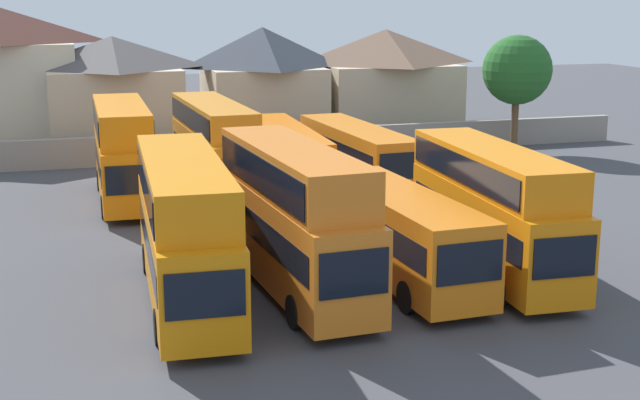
{
  "coord_description": "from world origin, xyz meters",
  "views": [
    {
      "loc": [
        -9.5,
        -29.19,
        10.28
      ],
      "look_at": [
        0.0,
        3.0,
        2.5
      ],
      "focal_mm": 50.25,
      "sensor_mm": 36.0,
      "label": 1
    }
  ],
  "objects_px": {
    "bus_8": "(356,153)",
    "tree_left_of_lot": "(517,70)",
    "bus_2": "(294,211)",
    "bus_6": "(214,144)",
    "house_terrace_far_right": "(385,80)",
    "bus_5": "(123,147)",
    "bus_3": "(401,231)",
    "bus_7": "(285,156)",
    "house_terrace_centre": "(114,91)",
    "bus_1": "(185,222)",
    "house_terrace_right": "(263,83)",
    "bus_4": "(492,204)"
  },
  "relations": [
    {
      "from": "bus_5",
      "to": "bus_3",
      "type": "bearing_deg",
      "value": 29.68
    },
    {
      "from": "tree_left_of_lot",
      "to": "bus_3",
      "type": "bearing_deg",
      "value": -126.25
    },
    {
      "from": "bus_2",
      "to": "bus_6",
      "type": "relative_size",
      "value": 0.99
    },
    {
      "from": "house_terrace_centre",
      "to": "bus_6",
      "type": "bearing_deg",
      "value": -76.94
    },
    {
      "from": "bus_1",
      "to": "house_terrace_centre",
      "type": "xyz_separation_m",
      "value": [
        -0.1,
        32.65,
        1.06
      ]
    },
    {
      "from": "bus_5",
      "to": "bus_2",
      "type": "bearing_deg",
      "value": 17.45
    },
    {
      "from": "bus_6",
      "to": "tree_left_of_lot",
      "type": "height_order",
      "value": "tree_left_of_lot"
    },
    {
      "from": "bus_2",
      "to": "tree_left_of_lot",
      "type": "height_order",
      "value": "tree_left_of_lot"
    },
    {
      "from": "tree_left_of_lot",
      "to": "bus_1",
      "type": "bearing_deg",
      "value": -136.74
    },
    {
      "from": "bus_4",
      "to": "tree_left_of_lot",
      "type": "distance_m",
      "value": 27.82
    },
    {
      "from": "bus_6",
      "to": "house_terrace_far_right",
      "type": "distance_m",
      "value": 23.82
    },
    {
      "from": "house_terrace_centre",
      "to": "tree_left_of_lot",
      "type": "height_order",
      "value": "tree_left_of_lot"
    },
    {
      "from": "bus_5",
      "to": "tree_left_of_lot",
      "type": "height_order",
      "value": "tree_left_of_lot"
    },
    {
      "from": "bus_8",
      "to": "tree_left_of_lot",
      "type": "relative_size",
      "value": 1.51
    },
    {
      "from": "bus_2",
      "to": "bus_3",
      "type": "xyz_separation_m",
      "value": [
        3.99,
        -0.0,
        -1.01
      ]
    },
    {
      "from": "bus_8",
      "to": "house_terrace_far_right",
      "type": "height_order",
      "value": "house_terrace_far_right"
    },
    {
      "from": "bus_3",
      "to": "house_terrace_far_right",
      "type": "height_order",
      "value": "house_terrace_far_right"
    },
    {
      "from": "bus_8",
      "to": "house_terrace_far_right",
      "type": "bearing_deg",
      "value": 151.66
    },
    {
      "from": "bus_3",
      "to": "bus_8",
      "type": "relative_size",
      "value": 0.9
    },
    {
      "from": "bus_3",
      "to": "bus_6",
      "type": "height_order",
      "value": "bus_6"
    },
    {
      "from": "bus_2",
      "to": "house_terrace_right",
      "type": "relative_size",
      "value": 1.32
    },
    {
      "from": "bus_1",
      "to": "tree_left_of_lot",
      "type": "height_order",
      "value": "tree_left_of_lot"
    },
    {
      "from": "bus_7",
      "to": "house_terrace_centre",
      "type": "xyz_separation_m",
      "value": [
        -7.55,
        17.09,
        1.85
      ]
    },
    {
      "from": "bus_3",
      "to": "bus_6",
      "type": "xyz_separation_m",
      "value": [
        -3.99,
        16.0,
        0.85
      ]
    },
    {
      "from": "bus_6",
      "to": "bus_8",
      "type": "relative_size",
      "value": 0.97
    },
    {
      "from": "bus_6",
      "to": "bus_5",
      "type": "bearing_deg",
      "value": -90.61
    },
    {
      "from": "bus_8",
      "to": "tree_left_of_lot",
      "type": "bearing_deg",
      "value": 116.52
    },
    {
      "from": "bus_3",
      "to": "bus_8",
      "type": "height_order",
      "value": "same"
    },
    {
      "from": "bus_8",
      "to": "tree_left_of_lot",
      "type": "distance_m",
      "value": 16.28
    },
    {
      "from": "bus_2",
      "to": "tree_left_of_lot",
      "type": "xyz_separation_m",
      "value": [
        21.48,
        23.86,
        2.44
      ]
    },
    {
      "from": "bus_7",
      "to": "bus_4",
      "type": "bearing_deg",
      "value": 16.16
    },
    {
      "from": "bus_6",
      "to": "house_terrace_far_right",
      "type": "bearing_deg",
      "value": 135.55
    },
    {
      "from": "bus_1",
      "to": "bus_8",
      "type": "xyz_separation_m",
      "value": [
        11.48,
        15.85,
        -0.88
      ]
    },
    {
      "from": "house_terrace_right",
      "to": "house_terrace_far_right",
      "type": "distance_m",
      "value": 9.42
    },
    {
      "from": "house_terrace_centre",
      "to": "house_terrace_far_right",
      "type": "relative_size",
      "value": 0.89
    },
    {
      "from": "bus_6",
      "to": "bus_7",
      "type": "distance_m",
      "value": 3.76
    },
    {
      "from": "bus_3",
      "to": "house_terrace_right",
      "type": "bearing_deg",
      "value": 172.67
    },
    {
      "from": "bus_2",
      "to": "house_terrace_far_right",
      "type": "height_order",
      "value": "house_terrace_far_right"
    },
    {
      "from": "bus_1",
      "to": "house_terrace_far_right",
      "type": "distance_m",
      "value": 38.97
    },
    {
      "from": "bus_4",
      "to": "bus_3",
      "type": "bearing_deg",
      "value": -88.88
    },
    {
      "from": "house_terrace_centre",
      "to": "house_terrace_right",
      "type": "xyz_separation_m",
      "value": [
        10.42,
        0.54,
        0.25
      ]
    },
    {
      "from": "house_terrace_far_right",
      "to": "house_terrace_right",
      "type": "bearing_deg",
      "value": -177.63
    },
    {
      "from": "bus_5",
      "to": "tree_left_of_lot",
      "type": "relative_size",
      "value": 1.37
    },
    {
      "from": "bus_2",
      "to": "bus_7",
      "type": "xyz_separation_m",
      "value": [
        3.66,
        15.64,
        -0.92
      ]
    },
    {
      "from": "bus_4",
      "to": "house_terrace_far_right",
      "type": "distance_m",
      "value": 34.79
    },
    {
      "from": "bus_1",
      "to": "bus_8",
      "type": "height_order",
      "value": "bus_1"
    },
    {
      "from": "bus_1",
      "to": "bus_6",
      "type": "distance_m",
      "value": 16.37
    },
    {
      "from": "bus_6",
      "to": "bus_8",
      "type": "xyz_separation_m",
      "value": [
        7.7,
        -0.07,
        -0.85
      ]
    },
    {
      "from": "bus_7",
      "to": "house_terrace_centre",
      "type": "relative_size",
      "value": 1.3
    },
    {
      "from": "bus_3",
      "to": "house_terrace_far_right",
      "type": "xyz_separation_m",
      "value": [
        11.95,
        33.66,
        2.05
      ]
    }
  ]
}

